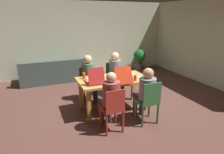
{
  "coord_description": "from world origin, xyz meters",
  "views": [
    {
      "loc": [
        -1.69,
        -3.94,
        2.16
      ],
      "look_at": [
        0.0,
        0.1,
        0.78
      ],
      "focal_mm": 31.35,
      "sensor_mm": 36.0,
      "label": 1
    }
  ],
  "objects_px": {
    "chair_3": "(114,77)",
    "couch": "(53,74)",
    "chair_2": "(113,109)",
    "person_0": "(89,75)",
    "drinking_glass_2": "(98,74)",
    "person_1": "(146,90)",
    "chair_0": "(88,82)",
    "drinking_glass_1": "(135,78)",
    "chair_1": "(149,101)",
    "person_3": "(116,71)",
    "drinking_glass_0": "(84,76)",
    "plate_1": "(143,77)",
    "pizza_box_1": "(94,80)",
    "dining_table": "(114,83)",
    "potted_plant": "(139,58)",
    "plate_2": "(116,74)",
    "plate_0": "(129,73)",
    "pizza_box_0": "(119,79)",
    "person_2": "(110,96)"
  },
  "relations": [
    {
      "from": "chair_1",
      "to": "person_1",
      "type": "bearing_deg",
      "value": 90.0
    },
    {
      "from": "plate_0",
      "to": "person_1",
      "type": "bearing_deg",
      "value": -97.18
    },
    {
      "from": "chair_3",
      "to": "couch",
      "type": "distance_m",
      "value": 2.32
    },
    {
      "from": "pizza_box_0",
      "to": "plate_0",
      "type": "bearing_deg",
      "value": 43.56
    },
    {
      "from": "person_2",
      "to": "pizza_box_1",
      "type": "relative_size",
      "value": 2.61
    },
    {
      "from": "chair_0",
      "to": "person_0",
      "type": "bearing_deg",
      "value": -90.0
    },
    {
      "from": "person_0",
      "to": "chair_1",
      "type": "height_order",
      "value": "person_0"
    },
    {
      "from": "pizza_box_0",
      "to": "plate_0",
      "type": "distance_m",
      "value": 0.66
    },
    {
      "from": "chair_3",
      "to": "drinking_glass_1",
      "type": "distance_m",
      "value": 1.28
    },
    {
      "from": "chair_1",
      "to": "person_3",
      "type": "distance_m",
      "value": 1.68
    },
    {
      "from": "chair_2",
      "to": "plate_2",
      "type": "bearing_deg",
      "value": 63.61
    },
    {
      "from": "pizza_box_0",
      "to": "couch",
      "type": "distance_m",
      "value": 3.15
    },
    {
      "from": "person_1",
      "to": "potted_plant",
      "type": "height_order",
      "value": "person_1"
    },
    {
      "from": "chair_1",
      "to": "pizza_box_0",
      "type": "relative_size",
      "value": 1.64
    },
    {
      "from": "chair_1",
      "to": "plate_1",
      "type": "bearing_deg",
      "value": 70.01
    },
    {
      "from": "person_1",
      "to": "chair_0",
      "type": "bearing_deg",
      "value": 116.28
    },
    {
      "from": "couch",
      "to": "drinking_glass_0",
      "type": "bearing_deg",
      "value": -79.62
    },
    {
      "from": "drinking_glass_1",
      "to": "couch",
      "type": "bearing_deg",
      "value": 115.9
    },
    {
      "from": "plate_2",
      "to": "drinking_glass_1",
      "type": "relative_size",
      "value": 1.81
    },
    {
      "from": "plate_0",
      "to": "person_2",
      "type": "bearing_deg",
      "value": -132.85
    },
    {
      "from": "chair_3",
      "to": "plate_1",
      "type": "distance_m",
      "value": 1.18
    },
    {
      "from": "chair_3",
      "to": "couch",
      "type": "bearing_deg",
      "value": 129.78
    },
    {
      "from": "plate_0",
      "to": "plate_2",
      "type": "xyz_separation_m",
      "value": [
        -0.35,
        0.01,
        0.0
      ]
    },
    {
      "from": "chair_0",
      "to": "person_0",
      "type": "height_order",
      "value": "person_0"
    },
    {
      "from": "dining_table",
      "to": "drinking_glass_2",
      "type": "relative_size",
      "value": 11.64
    },
    {
      "from": "plate_1",
      "to": "person_0",
      "type": "bearing_deg",
      "value": 138.51
    },
    {
      "from": "person_0",
      "to": "drinking_glass_2",
      "type": "relative_size",
      "value": 8.64
    },
    {
      "from": "chair_0",
      "to": "plate_1",
      "type": "distance_m",
      "value": 1.51
    },
    {
      "from": "chair_2",
      "to": "drinking_glass_0",
      "type": "bearing_deg",
      "value": 102.11
    },
    {
      "from": "chair_0",
      "to": "plate_1",
      "type": "bearing_deg",
      "value": -45.46
    },
    {
      "from": "person_1",
      "to": "pizza_box_1",
      "type": "bearing_deg",
      "value": 143.59
    },
    {
      "from": "pizza_box_1",
      "to": "plate_0",
      "type": "xyz_separation_m",
      "value": [
        1.03,
        0.33,
        -0.04
      ]
    },
    {
      "from": "person_0",
      "to": "drinking_glass_0",
      "type": "xyz_separation_m",
      "value": [
        -0.24,
        -0.45,
        0.13
      ]
    },
    {
      "from": "chair_2",
      "to": "person_2",
      "type": "xyz_separation_m",
      "value": [
        -0.0,
        0.14,
        0.21
      ]
    },
    {
      "from": "chair_1",
      "to": "person_2",
      "type": "xyz_separation_m",
      "value": [
        -0.79,
        0.15,
        0.19
      ]
    },
    {
      "from": "pizza_box_1",
      "to": "drinking_glass_2",
      "type": "relative_size",
      "value": 3.21
    },
    {
      "from": "dining_table",
      "to": "plate_1",
      "type": "xyz_separation_m",
      "value": [
        0.65,
        -0.2,
        0.11
      ]
    },
    {
      "from": "plate_2",
      "to": "plate_1",
      "type": "bearing_deg",
      "value": -44.63
    },
    {
      "from": "person_3",
      "to": "drinking_glass_0",
      "type": "bearing_deg",
      "value": -153.36
    },
    {
      "from": "chair_2",
      "to": "couch",
      "type": "bearing_deg",
      "value": 100.93
    },
    {
      "from": "person_1",
      "to": "couch",
      "type": "height_order",
      "value": "person_1"
    },
    {
      "from": "person_0",
      "to": "drinking_glass_0",
      "type": "bearing_deg",
      "value": -118.32
    },
    {
      "from": "chair_2",
      "to": "pizza_box_1",
      "type": "xyz_separation_m",
      "value": [
        -0.11,
        0.8,
        0.34
      ]
    },
    {
      "from": "drinking_glass_1",
      "to": "person_1",
      "type": "bearing_deg",
      "value": -87.89
    },
    {
      "from": "plate_2",
      "to": "drinking_glass_0",
      "type": "height_order",
      "value": "drinking_glass_0"
    },
    {
      "from": "person_3",
      "to": "couch",
      "type": "distance_m",
      "value": 2.45
    },
    {
      "from": "pizza_box_1",
      "to": "plate_2",
      "type": "bearing_deg",
      "value": 26.64
    },
    {
      "from": "chair_3",
      "to": "potted_plant",
      "type": "distance_m",
      "value": 2.82
    },
    {
      "from": "person_1",
      "to": "person_3",
      "type": "distance_m",
      "value": 1.52
    },
    {
      "from": "pizza_box_0",
      "to": "plate_1",
      "type": "distance_m",
      "value": 0.6
    }
  ]
}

